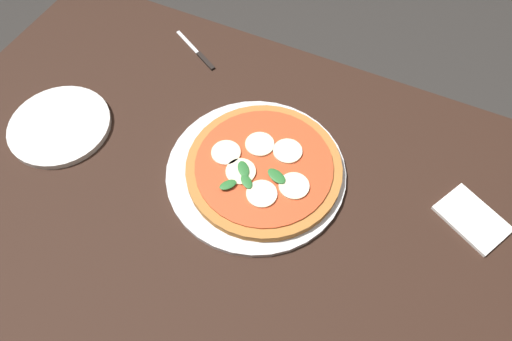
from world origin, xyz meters
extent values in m
plane|color=#2D2B28|center=(0.00, 0.00, 0.00)|extent=(6.00, 6.00, 0.00)
cube|color=black|center=(0.00, 0.00, 0.69)|extent=(1.55, 0.88, 0.04)
cube|color=black|center=(0.70, -0.36, 0.33)|extent=(0.07, 0.07, 0.67)
cylinder|color=silver|center=(0.04, -0.06, 0.71)|extent=(0.37, 0.37, 0.01)
cylinder|color=#B27033|center=(0.03, -0.06, 0.73)|extent=(0.32, 0.32, 0.02)
cylinder|color=#CC4723|center=(0.03, -0.06, 0.74)|extent=(0.28, 0.28, 0.00)
cylinder|color=beige|center=(0.11, -0.06, 0.74)|extent=(0.06, 0.06, 0.00)
cylinder|color=beige|center=(0.06, -0.03, 0.74)|extent=(0.06, 0.06, 0.00)
cylinder|color=beige|center=(0.00, 0.00, 0.74)|extent=(0.06, 0.06, 0.00)
cylinder|color=beige|center=(-0.05, -0.04, 0.74)|extent=(0.06, 0.06, 0.00)
cylinder|color=beige|center=(-0.01, -0.11, 0.74)|extent=(0.06, 0.06, 0.00)
cylinder|color=beige|center=(0.05, -0.11, 0.74)|extent=(0.06, 0.06, 0.00)
ellipsoid|color=#286B2D|center=(0.04, -0.01, 0.75)|extent=(0.04, 0.04, 0.00)
ellipsoid|color=#286B2D|center=(0.07, 0.01, 0.75)|extent=(0.04, 0.04, 0.00)
ellipsoid|color=#286B2D|center=(-0.01, -0.05, 0.75)|extent=(0.05, 0.04, 0.00)
ellipsoid|color=#286B2D|center=(0.06, -0.03, 0.75)|extent=(0.04, 0.04, 0.00)
cylinder|color=white|center=(0.49, 0.02, 0.71)|extent=(0.22, 0.22, 0.01)
cube|color=white|center=(-0.39, -0.14, 0.71)|extent=(0.16, 0.14, 0.01)
cube|color=black|center=(0.29, -0.30, 0.71)|extent=(0.07, 0.04, 0.01)
cube|color=silver|center=(0.37, -0.34, 0.71)|extent=(0.09, 0.06, 0.00)
camera|label=1|loc=(-0.17, 0.39, 1.51)|focal=31.44mm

